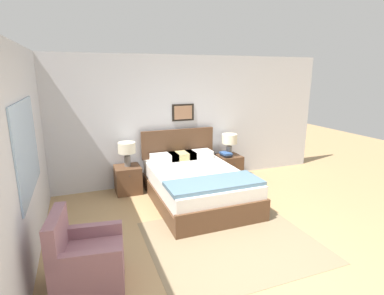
% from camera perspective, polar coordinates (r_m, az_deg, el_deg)
% --- Properties ---
extents(ground_plane, '(16.00, 16.00, 0.00)m').
position_cam_1_polar(ground_plane, '(3.92, 10.20, -21.30)').
color(ground_plane, tan).
extents(wall_back, '(7.07, 0.09, 2.60)m').
position_cam_1_polar(wall_back, '(6.15, -4.39, 5.11)').
color(wall_back, silver).
rests_on(wall_back, ground_plane).
extents(wall_left, '(0.08, 5.49, 2.60)m').
position_cam_1_polar(wall_left, '(4.39, -28.74, -0.23)').
color(wall_left, silver).
rests_on(wall_left, ground_plane).
extents(area_rug_main, '(2.23, 1.93, 0.01)m').
position_cam_1_polar(area_rug_main, '(4.34, 7.50, -17.28)').
color(area_rug_main, '#897556').
rests_on(area_rug_main, ground_plane).
extents(bed, '(1.53, 2.20, 1.13)m').
position_cam_1_polar(bed, '(5.40, 0.92, -7.03)').
color(bed, brown).
rests_on(bed, ground_plane).
extents(armchair, '(0.79, 0.75, 0.87)m').
position_cam_1_polar(armchair, '(3.59, -19.59, -19.82)').
color(armchair, '#8E606B').
rests_on(armchair, ground_plane).
extents(nightstand_near_window, '(0.48, 0.49, 0.52)m').
position_cam_1_polar(nightstand_near_window, '(5.91, -12.10, -5.96)').
color(nightstand_near_window, brown).
rests_on(nightstand_near_window, ground_plane).
extents(nightstand_by_door, '(0.48, 0.49, 0.52)m').
position_cam_1_polar(nightstand_by_door, '(6.57, 7.04, -3.70)').
color(nightstand_by_door, brown).
rests_on(nightstand_by_door, ground_plane).
extents(table_lamp_near_window, '(0.33, 0.33, 0.46)m').
position_cam_1_polar(table_lamp_near_window, '(5.77, -12.31, -0.31)').
color(table_lamp_near_window, slate).
rests_on(table_lamp_near_window, nightstand_near_window).
extents(table_lamp_by_door, '(0.33, 0.33, 0.46)m').
position_cam_1_polar(table_lamp_by_door, '(6.44, 7.13, 1.41)').
color(table_lamp_by_door, slate).
rests_on(table_lamp_by_door, nightstand_by_door).
extents(book_thick_bottom, '(0.20, 0.24, 0.03)m').
position_cam_1_polar(book_thick_bottom, '(6.40, 6.45, -1.59)').
color(book_thick_bottom, '#232328').
rests_on(book_thick_bottom, nightstand_by_door).
extents(book_hardcover_middle, '(0.18, 0.29, 0.03)m').
position_cam_1_polar(book_hardcover_middle, '(6.40, 6.46, -1.36)').
color(book_hardcover_middle, '#232328').
rests_on(book_hardcover_middle, book_thick_bottom).
extents(book_novel_upper, '(0.20, 0.26, 0.04)m').
position_cam_1_polar(book_novel_upper, '(6.39, 6.47, -1.09)').
color(book_novel_upper, '#335693').
rests_on(book_novel_upper, book_hardcover_middle).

